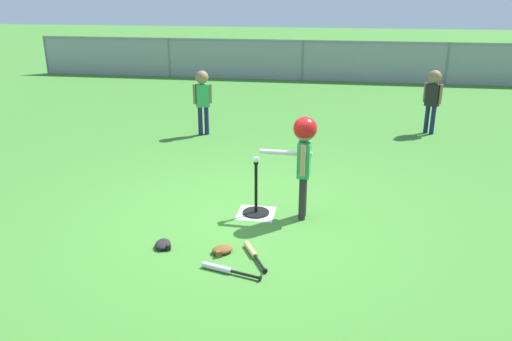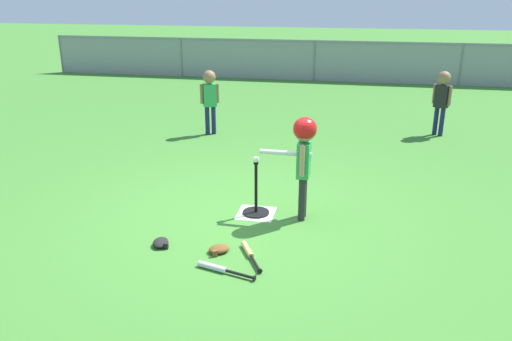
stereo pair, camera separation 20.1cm
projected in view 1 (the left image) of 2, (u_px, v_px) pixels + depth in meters
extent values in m
plane|color=#3D7A2D|center=(241.00, 218.00, 5.97)|extent=(60.00, 60.00, 0.00)
cube|color=white|center=(256.00, 213.00, 6.10)|extent=(0.44, 0.44, 0.01)
cylinder|color=black|center=(256.00, 212.00, 6.10)|extent=(0.32, 0.32, 0.03)
cylinder|color=black|center=(256.00, 187.00, 5.99)|extent=(0.04, 0.04, 0.62)
cylinder|color=black|center=(256.00, 163.00, 5.88)|extent=(0.06, 0.06, 0.02)
sphere|color=white|center=(256.00, 159.00, 5.87)|extent=(0.07, 0.07, 0.07)
cylinder|color=#262626|center=(302.00, 199.00, 5.86)|extent=(0.08, 0.08, 0.52)
cylinder|color=#262626|center=(303.00, 195.00, 5.97)|extent=(0.08, 0.08, 0.52)
cube|color=green|center=(304.00, 159.00, 5.75)|extent=(0.15, 0.24, 0.41)
cylinder|color=tan|center=(303.00, 161.00, 5.61)|extent=(0.06, 0.06, 0.35)
cylinder|color=tan|center=(305.00, 153.00, 5.88)|extent=(0.06, 0.06, 0.35)
sphere|color=tan|center=(305.00, 131.00, 5.64)|extent=(0.23, 0.23, 0.23)
sphere|color=red|center=(305.00, 128.00, 5.63)|extent=(0.27, 0.27, 0.27)
cylinder|color=silver|center=(286.00, 153.00, 5.77)|extent=(0.60, 0.07, 0.06)
cylinder|color=#191E4C|center=(207.00, 120.00, 9.30)|extent=(0.08, 0.08, 0.52)
cylinder|color=#191E4C|center=(200.00, 121.00, 9.27)|extent=(0.08, 0.08, 0.52)
cube|color=green|center=(203.00, 96.00, 9.12)|extent=(0.27, 0.22, 0.41)
cylinder|color=#8C6647|center=(210.00, 94.00, 9.15)|extent=(0.06, 0.06, 0.35)
cylinder|color=#8C6647|center=(194.00, 94.00, 9.08)|extent=(0.06, 0.06, 0.35)
sphere|color=#8C6647|center=(202.00, 77.00, 9.01)|extent=(0.23, 0.23, 0.23)
cylinder|color=#191E4C|center=(433.00, 120.00, 9.31)|extent=(0.08, 0.08, 0.52)
cylinder|color=#191E4C|center=(427.00, 119.00, 9.38)|extent=(0.08, 0.08, 0.52)
cube|color=black|center=(433.00, 95.00, 9.19)|extent=(0.27, 0.24, 0.41)
cylinder|color=#8C6647|center=(441.00, 94.00, 9.09)|extent=(0.06, 0.06, 0.35)
cylinder|color=#8C6647|center=(425.00, 92.00, 9.27)|extent=(0.06, 0.06, 0.35)
sphere|color=#8C6647|center=(435.00, 77.00, 9.08)|extent=(0.23, 0.23, 0.23)
cylinder|color=silver|center=(217.00, 268.00, 4.87)|extent=(0.31, 0.14, 0.06)
cylinder|color=black|center=(246.00, 275.00, 4.75)|extent=(0.30, 0.11, 0.03)
cylinder|color=black|center=(260.00, 278.00, 4.69)|extent=(0.03, 0.05, 0.05)
cylinder|color=#DBB266|center=(251.00, 250.00, 5.20)|extent=(0.19, 0.29, 0.06)
cylinder|color=black|center=(260.00, 263.00, 4.94)|extent=(0.16, 0.27, 0.03)
cylinder|color=black|center=(265.00, 271.00, 4.81)|extent=(0.05, 0.04, 0.05)
ellipsoid|color=black|center=(163.00, 244.00, 5.30)|extent=(0.20, 0.24, 0.07)
cube|color=black|center=(169.00, 247.00, 5.24)|extent=(0.05, 0.06, 0.06)
ellipsoid|color=brown|center=(222.00, 250.00, 5.19)|extent=(0.27, 0.25, 0.07)
cube|color=brown|center=(219.00, 254.00, 5.10)|extent=(0.06, 0.06, 0.06)
cylinder|color=slate|center=(46.00, 55.00, 15.81)|extent=(0.06, 0.06, 1.15)
cylinder|color=slate|center=(169.00, 57.00, 15.21)|extent=(0.06, 0.06, 1.15)
cylinder|color=slate|center=(303.00, 60.00, 14.61)|extent=(0.06, 0.06, 1.15)
cylinder|color=slate|center=(447.00, 63.00, 14.01)|extent=(0.06, 0.06, 1.15)
cube|color=gray|center=(303.00, 42.00, 14.44)|extent=(16.00, 0.03, 0.03)
cube|color=gray|center=(303.00, 60.00, 14.61)|extent=(16.00, 0.01, 1.15)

